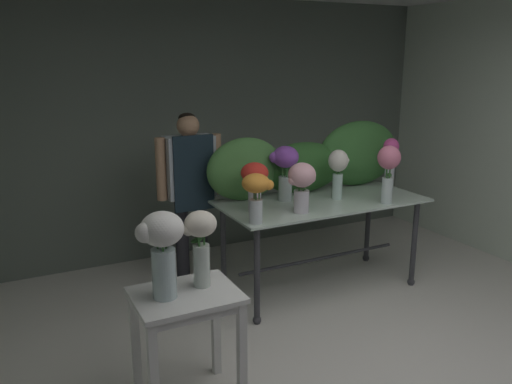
{
  "coord_description": "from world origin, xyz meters",
  "views": [
    {
      "loc": [
        -2.18,
        -1.89,
        2.09
      ],
      "look_at": [
        -0.55,
        1.35,
        1.14
      ],
      "focal_mm": 36.41,
      "sensor_mm": 36.0,
      "label": 1
    }
  ],
  "objects_px": {
    "vase_sunset_roses": "(256,191)",
    "vase_blush_dahlias": "(302,183)",
    "vase_violet_carnations": "(285,166)",
    "vase_rosy_anemones": "(389,167)",
    "vase_white_roses_tall": "(162,247)",
    "vase_fuchsia_hydrangea": "(390,161)",
    "vase_scarlet_stock": "(255,181)",
    "display_table_glass": "(321,215)",
    "florist": "(190,182)",
    "vase_cream_lisianthus_tall": "(200,241)",
    "vase_ivory_tulips": "(338,169)",
    "side_table_white": "(186,312)"
  },
  "relations": [
    {
      "from": "vase_sunset_roses",
      "to": "vase_blush_dahlias",
      "type": "bearing_deg",
      "value": 10.89
    },
    {
      "from": "vase_sunset_roses",
      "to": "vase_violet_carnations",
      "type": "distance_m",
      "value": 0.69
    },
    {
      "from": "vase_rosy_anemones",
      "to": "vase_white_roses_tall",
      "type": "xyz_separation_m",
      "value": [
        -2.21,
        -0.68,
        -0.13
      ]
    },
    {
      "from": "vase_white_roses_tall",
      "to": "vase_fuchsia_hydrangea",
      "type": "bearing_deg",
      "value": 22.49
    },
    {
      "from": "vase_scarlet_stock",
      "to": "vase_white_roses_tall",
      "type": "xyz_separation_m",
      "value": [
        -1.08,
        -0.98,
        -0.06
      ]
    },
    {
      "from": "vase_white_roses_tall",
      "to": "display_table_glass",
      "type": "bearing_deg",
      "value": 30.04
    },
    {
      "from": "florist",
      "to": "vase_fuchsia_hydrangea",
      "type": "bearing_deg",
      "value": -16.54
    },
    {
      "from": "vase_blush_dahlias",
      "to": "vase_cream_lisianthus_tall",
      "type": "bearing_deg",
      "value": -147.68
    },
    {
      "from": "vase_sunset_roses",
      "to": "vase_rosy_anemones",
      "type": "distance_m",
      "value": 1.27
    },
    {
      "from": "vase_ivory_tulips",
      "to": "vase_scarlet_stock",
      "type": "xyz_separation_m",
      "value": [
        -0.84,
        -0.02,
        -0.01
      ]
    },
    {
      "from": "display_table_glass",
      "to": "vase_white_roses_tall",
      "type": "relative_size",
      "value": 3.54
    },
    {
      "from": "vase_blush_dahlias",
      "to": "vase_scarlet_stock",
      "type": "xyz_separation_m",
      "value": [
        -0.33,
        0.2,
        0.01
      ]
    },
    {
      "from": "vase_cream_lisianthus_tall",
      "to": "vase_scarlet_stock",
      "type": "bearing_deg",
      "value": 48.36
    },
    {
      "from": "vase_rosy_anemones",
      "to": "vase_cream_lisianthus_tall",
      "type": "height_order",
      "value": "vase_rosy_anemones"
    },
    {
      "from": "vase_sunset_roses",
      "to": "vase_ivory_tulips",
      "type": "xyz_separation_m",
      "value": [
        0.97,
        0.3,
        0.02
      ]
    },
    {
      "from": "vase_ivory_tulips",
      "to": "vase_scarlet_stock",
      "type": "distance_m",
      "value": 0.84
    },
    {
      "from": "side_table_white",
      "to": "vase_ivory_tulips",
      "type": "relative_size",
      "value": 1.65
    },
    {
      "from": "vase_violet_carnations",
      "to": "vase_white_roses_tall",
      "type": "xyz_separation_m",
      "value": [
        -1.46,
        -1.16,
        -0.11
      ]
    },
    {
      "from": "vase_violet_carnations",
      "to": "vase_rosy_anemones",
      "type": "bearing_deg",
      "value": -32.3
    },
    {
      "from": "vase_white_roses_tall",
      "to": "vase_rosy_anemones",
      "type": "bearing_deg",
      "value": 17.09
    },
    {
      "from": "florist",
      "to": "vase_cream_lisianthus_tall",
      "type": "xyz_separation_m",
      "value": [
        -0.49,
        -1.55,
        0.02
      ]
    },
    {
      "from": "florist",
      "to": "vase_scarlet_stock",
      "type": "relative_size",
      "value": 3.94
    },
    {
      "from": "florist",
      "to": "vase_violet_carnations",
      "type": "distance_m",
      "value": 0.86
    },
    {
      "from": "vase_fuchsia_hydrangea",
      "to": "vase_white_roses_tall",
      "type": "relative_size",
      "value": 0.96
    },
    {
      "from": "vase_white_roses_tall",
      "to": "vase_cream_lisianthus_tall",
      "type": "bearing_deg",
      "value": 11.45
    },
    {
      "from": "vase_scarlet_stock",
      "to": "vase_rosy_anemones",
      "type": "distance_m",
      "value": 1.18
    },
    {
      "from": "vase_fuchsia_hydrangea",
      "to": "vase_cream_lisianthus_tall",
      "type": "distance_m",
      "value": 2.52
    },
    {
      "from": "vase_sunset_roses",
      "to": "vase_scarlet_stock",
      "type": "relative_size",
      "value": 0.95
    },
    {
      "from": "vase_rosy_anemones",
      "to": "vase_white_roses_tall",
      "type": "height_order",
      "value": "vase_rosy_anemones"
    },
    {
      "from": "display_table_glass",
      "to": "vase_ivory_tulips",
      "type": "xyz_separation_m",
      "value": [
        0.15,
        -0.02,
        0.41
      ]
    },
    {
      "from": "florist",
      "to": "vase_fuchsia_hydrangea",
      "type": "height_order",
      "value": "florist"
    },
    {
      "from": "vase_blush_dahlias",
      "to": "vase_cream_lisianthus_tall",
      "type": "distance_m",
      "value": 1.36
    },
    {
      "from": "vase_scarlet_stock",
      "to": "vase_cream_lisianthus_tall",
      "type": "height_order",
      "value": "vase_scarlet_stock"
    },
    {
      "from": "vase_rosy_anemones",
      "to": "vase_white_roses_tall",
      "type": "distance_m",
      "value": 2.32
    },
    {
      "from": "vase_violet_carnations",
      "to": "vase_ivory_tulips",
      "type": "bearing_deg",
      "value": -19.32
    },
    {
      "from": "side_table_white",
      "to": "florist",
      "type": "height_order",
      "value": "florist"
    },
    {
      "from": "vase_white_roses_tall",
      "to": "vase_cream_lisianthus_tall",
      "type": "xyz_separation_m",
      "value": [
        0.25,
        0.05,
        -0.02
      ]
    },
    {
      "from": "display_table_glass",
      "to": "vase_ivory_tulips",
      "type": "bearing_deg",
      "value": -9.48
    },
    {
      "from": "display_table_glass",
      "to": "vase_sunset_roses",
      "type": "height_order",
      "value": "vase_sunset_roses"
    },
    {
      "from": "display_table_glass",
      "to": "vase_blush_dahlias",
      "type": "distance_m",
      "value": 0.58
    },
    {
      "from": "vase_fuchsia_hydrangea",
      "to": "vase_rosy_anemones",
      "type": "distance_m",
      "value": 0.52
    },
    {
      "from": "display_table_glass",
      "to": "vase_rosy_anemones",
      "type": "height_order",
      "value": "vase_rosy_anemones"
    },
    {
      "from": "florist",
      "to": "vase_scarlet_stock",
      "type": "bearing_deg",
      "value": -61.68
    },
    {
      "from": "side_table_white",
      "to": "florist",
      "type": "distance_m",
      "value": 1.76
    },
    {
      "from": "vase_fuchsia_hydrangea",
      "to": "vase_rosy_anemones",
      "type": "height_order",
      "value": "vase_rosy_anemones"
    },
    {
      "from": "vase_sunset_roses",
      "to": "vase_cream_lisianthus_tall",
      "type": "bearing_deg",
      "value": -137.38
    },
    {
      "from": "vase_violet_carnations",
      "to": "vase_cream_lisianthus_tall",
      "type": "bearing_deg",
      "value": -137.58
    },
    {
      "from": "vase_sunset_roses",
      "to": "vase_ivory_tulips",
      "type": "bearing_deg",
      "value": 17.47
    },
    {
      "from": "vase_violet_carnations",
      "to": "vase_rosy_anemones",
      "type": "height_order",
      "value": "vase_rosy_anemones"
    },
    {
      "from": "vase_violet_carnations",
      "to": "vase_white_roses_tall",
      "type": "height_order",
      "value": "vase_violet_carnations"
    }
  ]
}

